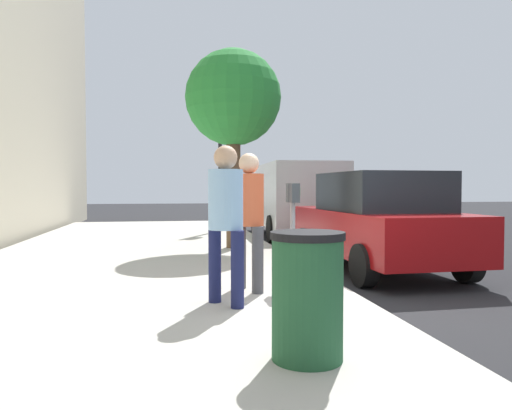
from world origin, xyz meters
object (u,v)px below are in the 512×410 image
Objects in this scene: parked_van_far at (294,195)px; street_tree at (233,100)px; parking_meter at (293,212)px; parked_sedan_near at (377,221)px; pedestrian_bystander at (226,210)px; trash_bin at (307,295)px; pedestrian_at_meter at (249,209)px; traffic_signal at (223,153)px.

street_tree reaches higher than parked_van_far.
parked_sedan_near is (1.84, -2.04, -0.27)m from parking_meter.
parked_sedan_near is 1.01× the size of street_tree.
street_tree is (5.36, -0.76, 2.21)m from pedestrian_bystander.
trash_bin is (-7.26, 0.33, -2.79)m from street_tree.
pedestrian_at_meter is at bearing 28.05° from pedestrian_bystander.
pedestrian_bystander is (-0.73, 0.38, 0.03)m from pedestrian_at_meter.
trash_bin is (-1.90, -0.43, -0.59)m from pedestrian_bystander.
pedestrian_bystander is 2.03m from trash_bin.
trash_bin is (-2.63, -0.05, -0.56)m from pedestrian_at_meter.
trash_bin is at bearing -115.17° from pedestrian_at_meter.
trash_bin is at bearing -111.39° from pedestrian_bystander.
traffic_signal is (9.57, -0.99, 1.33)m from pedestrian_bystander.
street_tree reaches higher than parked_sedan_near.
pedestrian_bystander is 0.35× the size of parked_van_far.
parking_meter is at bearing -179.72° from traffic_signal.
traffic_signal is (8.84, -0.60, 1.36)m from pedestrian_at_meter.
street_tree reaches higher than parking_meter.
street_tree is at bearing -2.60° from trash_bin.
pedestrian_at_meter is 0.41× the size of street_tree.
pedestrian_at_meter is 5.15m from street_tree.
parking_meter is at bearing -8.23° from pedestrian_at_meter.
pedestrian_at_meter is 2.69m from trash_bin.
parking_meter is 1.40× the size of trash_bin.
pedestrian_at_meter reaches higher than trash_bin.
parked_van_far is at bearing -13.65° from trash_bin.
trash_bin is (-4.67, 2.63, -0.24)m from parked_sedan_near.
parked_sedan_near is at bearing 7.91° from pedestrian_bystander.
pedestrian_at_meter is at bearing 127.35° from parked_sedan_near.
parking_meter reaches higher than trash_bin.
pedestrian_bystander is at bearing 12.90° from trash_bin.
street_tree is (4.42, 0.26, 2.28)m from parking_meter.
pedestrian_bystander is at bearing 171.89° from street_tree.
pedestrian_at_meter is 0.40× the size of parked_sedan_near.
pedestrian_at_meter is 8.96m from traffic_signal.
pedestrian_at_meter is at bearing 175.31° from street_tree.
parked_sedan_near reaches higher than parking_meter.
pedestrian_bystander is 4.15m from parked_sedan_near.
street_tree reaches higher than pedestrian_bystander.
pedestrian_at_meter is 0.98× the size of pedestrian_bystander.
traffic_signal is 11.64m from trash_bin.
street_tree is 4.31m from traffic_signal.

